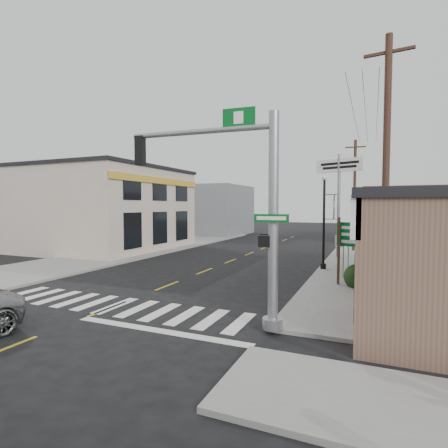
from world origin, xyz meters
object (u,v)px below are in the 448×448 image
at_px(guide_sign, 355,242).
at_px(bare_tree, 397,202).
at_px(fire_hydrant, 361,287).
at_px(utility_pole_near, 386,167).
at_px(lamp_post, 325,215).
at_px(traffic_signal_pole, 248,197).
at_px(utility_pole_far, 355,194).
at_px(dance_center_sign, 339,181).

bearing_deg(guide_sign, bare_tree, 7.68).
xyz_separation_m(fire_hydrant, utility_pole_near, (0.80, -0.66, 4.72)).
bearing_deg(lamp_post, guide_sign, -52.62).
distance_m(traffic_signal_pole, guide_sign, 7.68).
bearing_deg(utility_pole_near, utility_pole_far, 103.18).
distance_m(guide_sign, lamp_post, 4.44).
bearing_deg(fire_hydrant, bare_tree, 47.66).
relative_size(dance_center_sign, utility_pole_near, 0.73).
xyz_separation_m(bare_tree, utility_pole_far, (-2.32, 13.80, 0.79)).
distance_m(bare_tree, utility_pole_far, 14.01).
height_order(lamp_post, utility_pole_near, utility_pole_near).
bearing_deg(utility_pole_far, bare_tree, -86.17).
relative_size(guide_sign, utility_pole_near, 0.31).
xyz_separation_m(fire_hydrant, bare_tree, (1.32, 1.45, 3.45)).
relative_size(traffic_signal_pole, guide_sign, 2.11).
bearing_deg(utility_pole_near, lamp_post, 121.41).
bearing_deg(lamp_post, dance_center_sign, 98.87).
xyz_separation_m(lamp_post, dance_center_sign, (0.30, 5.10, 2.31)).
relative_size(traffic_signal_pole, fire_hydrant, 10.13).
relative_size(traffic_signal_pole, dance_center_sign, 0.90).
distance_m(bare_tree, utility_pole_near, 2.52).
distance_m(fire_hydrant, utility_pole_near, 4.84).
bearing_deg(utility_pole_far, lamp_post, -102.54).
height_order(traffic_signal_pole, fire_hydrant, traffic_signal_pole).
bearing_deg(guide_sign, utility_pole_far, 114.14).
xyz_separation_m(traffic_signal_pole, utility_pole_far, (2.08, 20.31, 0.69)).
bearing_deg(bare_tree, utility_pole_far, 99.55).
height_order(guide_sign, lamp_post, lamp_post).
xyz_separation_m(guide_sign, dance_center_sign, (-1.52, 8.99, 3.43)).
bearing_deg(utility_pole_near, dance_center_sign, 109.64).
bearing_deg(bare_tree, dance_center_sign, 108.59).
relative_size(dance_center_sign, bare_tree, 1.50).
relative_size(traffic_signal_pole, utility_pole_far, 0.73).
relative_size(traffic_signal_pole, lamp_post, 1.22).
xyz_separation_m(guide_sign, bare_tree, (1.64, -0.39, 1.81)).
distance_m(traffic_signal_pole, utility_pole_far, 20.43).
relative_size(utility_pole_near, utility_pole_far, 1.10).
bearing_deg(bare_tree, traffic_signal_pole, -124.06).
relative_size(traffic_signal_pole, utility_pole_near, 0.66).
bearing_deg(traffic_signal_pole, utility_pole_far, 80.42).
xyz_separation_m(bare_tree, utility_pole_near, (-0.52, -2.11, 1.27)).
distance_m(lamp_post, utility_pole_near, 7.30).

